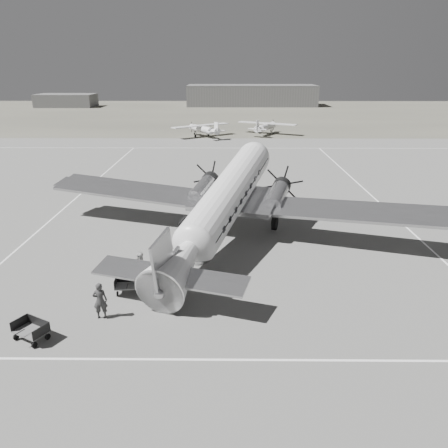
# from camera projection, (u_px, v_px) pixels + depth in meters

# --- Properties ---
(ground) EXTENTS (260.00, 260.00, 0.00)m
(ground) POSITION_uv_depth(u_px,v_px,m) (264.00, 242.00, 32.85)
(ground) COLOR slate
(ground) RESTS_ON ground
(taxi_line_near) EXTENTS (60.00, 0.15, 0.01)m
(taxi_line_near) POSITION_uv_depth(u_px,v_px,m) (288.00, 360.00, 19.69)
(taxi_line_near) COLOR white
(taxi_line_near) RESTS_ON ground
(taxi_line_right) EXTENTS (0.15, 80.00, 0.01)m
(taxi_line_right) POSITION_uv_depth(u_px,v_px,m) (424.00, 243.00, 32.74)
(taxi_line_right) COLOR white
(taxi_line_right) RESTS_ON ground
(taxi_line_left) EXTENTS (0.15, 60.00, 0.01)m
(taxi_line_left) POSITION_uv_depth(u_px,v_px,m) (71.00, 202.00, 42.40)
(taxi_line_left) COLOR white
(taxi_line_left) RESTS_ON ground
(taxi_line_horizon) EXTENTS (90.00, 0.15, 0.01)m
(taxi_line_horizon) POSITION_uv_depth(u_px,v_px,m) (245.00, 148.00, 70.44)
(taxi_line_horizon) COLOR white
(taxi_line_horizon) RESTS_ON ground
(grass_infield) EXTENTS (260.00, 90.00, 0.01)m
(grass_infield) POSITION_uv_depth(u_px,v_px,m) (238.00, 113.00, 122.13)
(grass_infield) COLOR #656255
(grass_infield) RESTS_ON ground
(hangar_main) EXTENTS (42.00, 14.00, 6.60)m
(hangar_main) POSITION_uv_depth(u_px,v_px,m) (251.00, 95.00, 144.46)
(hangar_main) COLOR slate
(hangar_main) RESTS_ON ground
(shed_secondary) EXTENTS (18.00, 10.00, 4.00)m
(shed_secondary) POSITION_uv_depth(u_px,v_px,m) (66.00, 100.00, 140.72)
(shed_secondary) COLOR #585858
(shed_secondary) RESTS_ON ground
(dc3_airliner) EXTENTS (37.50, 31.12, 6.14)m
(dc3_airliner) POSITION_uv_depth(u_px,v_px,m) (224.00, 203.00, 31.78)
(dc3_airliner) COLOR #ABABAD
(dc3_airliner) RESTS_ON ground
(light_plane_left) EXTENTS (15.31, 14.82, 2.47)m
(light_plane_left) POSITION_uv_depth(u_px,v_px,m) (203.00, 130.00, 81.04)
(light_plane_left) COLOR silver
(light_plane_left) RESTS_ON ground
(light_plane_right) EXTENTS (14.83, 13.79, 2.46)m
(light_plane_right) POSITION_uv_depth(u_px,v_px,m) (266.00, 128.00, 84.22)
(light_plane_right) COLOR silver
(light_plane_right) RESTS_ON ground
(baggage_cart_near) EXTENTS (1.73, 1.29, 0.92)m
(baggage_cart_near) POSITION_uv_depth(u_px,v_px,m) (129.00, 285.00, 25.43)
(baggage_cart_near) COLOR #585858
(baggage_cart_near) RESTS_ON ground
(baggage_cart_far) EXTENTS (2.08, 1.88, 0.97)m
(baggage_cart_far) POSITION_uv_depth(u_px,v_px,m) (31.00, 331.00, 21.02)
(baggage_cart_far) COLOR #585858
(baggage_cart_far) RESTS_ON ground
(ground_crew) EXTENTS (0.80, 0.59, 2.03)m
(ground_crew) POSITION_uv_depth(u_px,v_px,m) (100.00, 301.00, 22.69)
(ground_crew) COLOR #2F2F2F
(ground_crew) RESTS_ON ground
(ramp_agent) EXTENTS (0.99, 1.11, 1.91)m
(ramp_agent) POSITION_uv_depth(u_px,v_px,m) (141.00, 267.00, 26.68)
(ramp_agent) COLOR #BABAB7
(ramp_agent) RESTS_ON ground
(passenger) EXTENTS (0.89, 1.10, 1.93)m
(passenger) POSITION_uv_depth(u_px,v_px,m) (162.00, 249.00, 29.21)
(passenger) COLOR #BABAB7
(passenger) RESTS_ON ground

